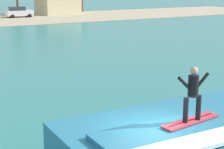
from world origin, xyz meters
TOP-DOWN VIEW (x-y plane):
  - wave_crest at (1.40, -0.14)m, footprint 8.52×4.65m
  - surfboard at (1.03, -0.40)m, footprint 2.25×0.75m
  - surfer at (0.99, -0.47)m, footprint 1.20×0.32m
  - car_far_shore at (11.27, 54.70)m, footprint 4.42×2.23m

SIDE VIEW (x-z plane):
  - wave_crest at x=1.40m, z-range -0.05..1.55m
  - car_far_shore at x=11.27m, z-range 0.02..1.88m
  - surfboard at x=1.03m, z-range 1.59..1.65m
  - surfer at x=0.99m, z-range 1.75..3.46m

